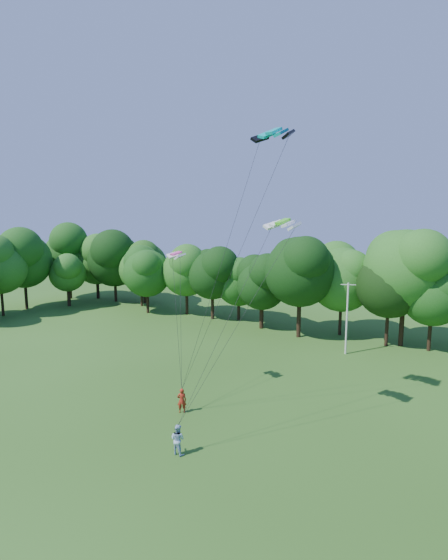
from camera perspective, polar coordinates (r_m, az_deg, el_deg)
The scene contains 9 objects.
ground at distance 25.79m, azimuth -16.59°, elevation -25.75°, with size 160.00×160.00×0.00m, color #284D15.
utility_pole at distance 46.69m, azimuth 15.76°, elevation -4.75°, with size 1.42×0.64×7.49m.
kite_flyer_left at distance 33.21m, azimuth -5.53°, elevation -15.39°, with size 0.68×0.44×1.85m, color #A22515.
kite_flyer_right at distance 28.19m, azimuth -6.07°, elevation -19.98°, with size 0.92×0.72×1.89m, color #9FBFDC.
kite_teal at distance 30.14m, azimuth 6.53°, elevation 18.77°, with size 2.92×1.60×0.63m.
kite_green at distance 28.44m, azimuth 7.68°, elevation 7.59°, with size 2.59×1.66×0.43m.
kite_pink at distance 34.16m, azimuth -6.28°, elevation 3.49°, with size 1.87×1.35×0.32m.
tree_back_west at distance 71.48m, azimuth -10.43°, elevation 2.95°, with size 8.26×8.26×12.02m.
tree_back_center at distance 50.44m, azimuth 20.80°, elevation -0.34°, with size 7.75×7.75×11.27m.
Camera 1 is at (16.36, -13.77, 14.43)m, focal length 28.00 mm.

